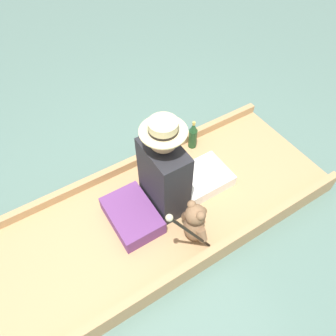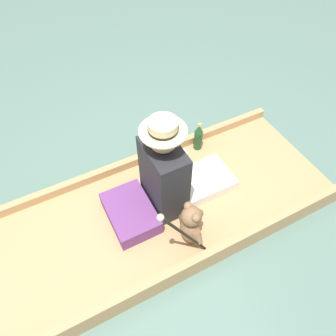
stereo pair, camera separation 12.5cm
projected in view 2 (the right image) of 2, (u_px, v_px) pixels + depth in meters
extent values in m
plane|color=slate|center=(165.00, 215.00, 2.80)|extent=(16.00, 16.00, 0.00)
cube|color=tan|center=(165.00, 211.00, 2.75)|extent=(1.14, 2.82, 0.13)
cube|color=tan|center=(138.00, 160.00, 2.98)|extent=(0.06, 2.82, 0.08)
cube|color=tan|center=(199.00, 260.00, 2.36)|extent=(0.06, 2.82, 0.08)
cube|color=#6B3875|center=(130.00, 213.00, 2.58)|extent=(0.48, 0.34, 0.14)
cube|color=white|center=(202.00, 181.00, 2.80)|extent=(0.36, 0.49, 0.11)
cube|color=#232328|center=(164.00, 178.00, 2.49)|extent=(0.40, 0.24, 0.64)
cube|color=beige|center=(178.00, 168.00, 2.49)|extent=(0.04, 0.01, 0.35)
cube|color=white|center=(171.00, 156.00, 2.52)|extent=(0.02, 0.01, 0.39)
cube|color=white|center=(185.00, 175.00, 2.40)|extent=(0.02, 0.01, 0.39)
sphere|color=tan|center=(163.00, 138.00, 2.16)|extent=(0.21, 0.21, 0.21)
cylinder|color=beige|center=(163.00, 131.00, 2.11)|extent=(0.32, 0.32, 0.01)
cylinder|color=beige|center=(163.00, 126.00, 2.07)|extent=(0.20, 0.20, 0.08)
cylinder|color=black|center=(163.00, 129.00, 2.09)|extent=(0.20, 0.20, 0.02)
ellipsoid|color=#846042|center=(190.00, 230.00, 2.42)|extent=(0.18, 0.15, 0.26)
sphere|color=#846042|center=(192.00, 216.00, 2.27)|extent=(0.15, 0.15, 0.15)
sphere|color=brown|center=(199.00, 213.00, 2.30)|extent=(0.06, 0.06, 0.06)
sphere|color=#846042|center=(188.00, 206.00, 2.26)|extent=(0.06, 0.06, 0.06)
sphere|color=#846042|center=(196.00, 218.00, 2.20)|extent=(0.06, 0.06, 0.06)
cylinder|color=#846042|center=(184.00, 217.00, 2.44)|extent=(0.10, 0.07, 0.11)
cylinder|color=#846042|center=(197.00, 237.00, 2.33)|extent=(0.10, 0.07, 0.11)
sphere|color=#846042|center=(191.00, 229.00, 2.53)|extent=(0.07, 0.07, 0.07)
sphere|color=#846042|center=(197.00, 239.00, 2.48)|extent=(0.07, 0.07, 0.07)
cylinder|color=silver|center=(181.00, 162.00, 3.01)|extent=(0.09, 0.09, 0.01)
cylinder|color=silver|center=(181.00, 159.00, 2.98)|extent=(0.01, 0.01, 0.08)
cone|color=silver|center=(182.00, 154.00, 2.93)|extent=(0.10, 0.10, 0.05)
cylinder|color=black|center=(186.00, 235.00, 2.13)|extent=(0.02, 0.38, 0.73)
sphere|color=beige|center=(160.00, 218.00, 1.80)|extent=(0.04, 0.04, 0.04)
cylinder|color=#1E4723|center=(198.00, 140.00, 3.05)|extent=(0.08, 0.08, 0.20)
cone|color=#1E4723|center=(199.00, 129.00, 2.94)|extent=(0.07, 0.07, 0.09)
cylinder|color=gold|center=(200.00, 125.00, 2.91)|extent=(0.03, 0.03, 0.03)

